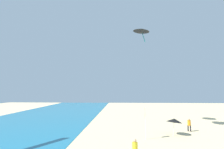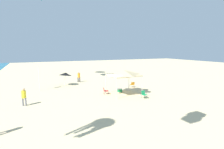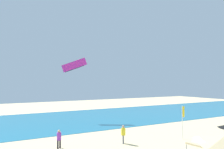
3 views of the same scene
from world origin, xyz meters
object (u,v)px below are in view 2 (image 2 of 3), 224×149
object	(u,v)px
cooler_box	(120,90)
person_watching_sky	(24,95)
folding_chair_left_of_tent	(105,90)
folding_chair_near_cooler	(132,84)
canopy_tent	(124,73)
banner_flag	(39,75)
person_far_stroller	(79,76)
folding_chair_right_of_tent	(144,94)
beach_umbrella	(65,74)

from	to	relation	value
cooler_box	person_watching_sky	world-z (taller)	person_watching_sky
folding_chair_left_of_tent	cooler_box	size ratio (longest dim) A/B	1.12
folding_chair_near_cooler	cooler_box	bearing A→B (deg)	41.63
canopy_tent	banner_flag	world-z (taller)	banner_flag
cooler_box	person_far_stroller	size ratio (longest dim) A/B	0.43
person_far_stroller	cooler_box	bearing A→B (deg)	-34.84
person_far_stroller	person_watching_sky	bearing A→B (deg)	-91.80
folding_chair_near_cooler	cooler_box	xyz separation A→B (m)	(-1.56, 2.82, -0.27)
folding_chair_near_cooler	folding_chair_right_of_tent	bearing A→B (deg)	85.20
beach_umbrella	banner_flag	xyz separation A→B (m)	(-1.98, 3.76, 0.37)
beach_umbrella	folding_chair_right_of_tent	bearing A→B (deg)	-148.09
folding_chair_left_of_tent	folding_chair_right_of_tent	xyz separation A→B (m)	(-3.39, -3.28, 0.00)
canopy_tent	person_far_stroller	world-z (taller)	canopy_tent
folding_chair_left_of_tent	folding_chair_right_of_tent	distance (m)	4.72
person_far_stroller	canopy_tent	bearing A→B (deg)	-37.98
folding_chair_right_of_tent	banner_flag	world-z (taller)	banner_flag
banner_flag	person_far_stroller	xyz separation A→B (m)	(3.90, -6.25, -1.10)
canopy_tent	banner_flag	bearing A→B (deg)	55.49
canopy_tent	banner_flag	distance (m)	11.10
cooler_box	banner_flag	size ratio (longest dim) A/B	0.21
cooler_box	banner_flag	bearing A→B (deg)	61.93
cooler_box	person_far_stroller	xyz separation A→B (m)	(8.86, 3.04, 0.79)
folding_chair_right_of_tent	person_far_stroller	distance (m)	13.32
folding_chair_near_cooler	person_watching_sky	size ratio (longest dim) A/B	0.47
folding_chair_near_cooler	banner_flag	bearing A→B (deg)	-2.96
canopy_tent	person_watching_sky	world-z (taller)	canopy_tent
beach_umbrella	canopy_tent	bearing A→B (deg)	-146.94
cooler_box	folding_chair_right_of_tent	bearing A→B (deg)	-163.24
canopy_tent	beach_umbrella	distance (m)	9.90
folding_chair_left_of_tent	person_far_stroller	bearing A→B (deg)	15.58
folding_chair_near_cooler	folding_chair_right_of_tent	world-z (taller)	same
folding_chair_left_of_tent	person_far_stroller	distance (m)	9.30
canopy_tent	person_far_stroller	bearing A→B (deg)	15.84
beach_umbrella	cooler_box	distance (m)	9.00
canopy_tent	cooler_box	world-z (taller)	canopy_tent
folding_chair_left_of_tent	person_watching_sky	world-z (taller)	person_watching_sky
cooler_box	banner_flag	world-z (taller)	banner_flag
banner_flag	beach_umbrella	bearing A→B (deg)	-62.22
person_far_stroller	folding_chair_right_of_tent	bearing A→B (deg)	-35.50
beach_umbrella	folding_chair_near_cooler	size ratio (longest dim) A/B	2.63
beach_umbrella	person_watching_sky	world-z (taller)	beach_umbrella
canopy_tent	folding_chair_left_of_tent	bearing A→B (deg)	64.63
canopy_tent	beach_umbrella	bearing A→B (deg)	33.06
folding_chair_left_of_tent	cooler_box	world-z (taller)	folding_chair_left_of_tent
beach_umbrella	cooler_box	world-z (taller)	beach_umbrella
folding_chair_near_cooler	folding_chair_left_of_tent	xyz separation A→B (m)	(-1.94, 4.96, 0.00)
canopy_tent	person_watching_sky	distance (m)	10.94
folding_chair_right_of_tent	cooler_box	size ratio (longest dim) A/B	1.12
cooler_box	person_far_stroller	bearing A→B (deg)	18.97
person_watching_sky	folding_chair_left_of_tent	bearing A→B (deg)	40.09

